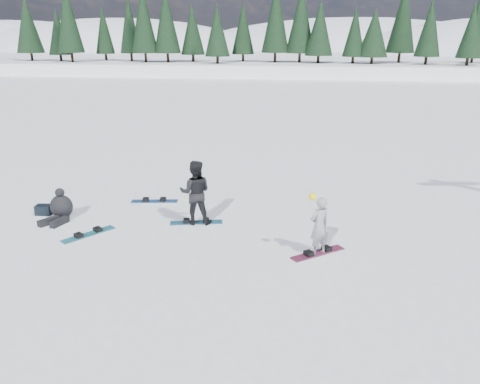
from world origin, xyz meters
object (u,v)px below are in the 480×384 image
object	(u,v)px
snowboarder_man	(195,192)
snowboard_loose_a	(88,234)
snowboard_loose_c	(154,201)
gear_bag	(44,210)
seated_rider	(61,207)
snowboarder_woman	(319,226)

from	to	relation	value
snowboarder_man	snowboard_loose_a	xyz separation A→B (m)	(-2.71, -1.23, -0.91)
snowboard_loose_a	snowboard_loose_c	xyz separation A→B (m)	(0.96, 2.81, 0.00)
gear_bag	snowboard_loose_c	size ratio (longest dim) A/B	0.30
gear_bag	snowboard_loose_c	distance (m)	3.33
snowboarder_man	seated_rider	xyz separation A→B (m)	(-4.00, -0.22, -0.57)
snowboarder_woman	snowboard_loose_a	world-z (taller)	snowboarder_woman
gear_bag	seated_rider	bearing A→B (deg)	-20.36
gear_bag	snowboard_loose_c	bearing A→B (deg)	27.73
gear_bag	snowboard_loose_c	xyz separation A→B (m)	(2.95, 1.55, -0.14)
snowboarder_woman	snowboarder_man	xyz separation A→B (m)	(-3.42, 1.56, 0.17)
seated_rider	snowboard_loose_c	bearing A→B (deg)	62.72
snowboarder_man	snowboard_loose_a	distance (m)	3.12
snowboard_loose_c	seated_rider	bearing A→B (deg)	-149.97
snowboarder_man	seated_rider	world-z (taller)	snowboarder_man
snowboard_loose_a	gear_bag	bearing A→B (deg)	94.16
gear_bag	snowboarder_woman	bearing A→B (deg)	-11.08
seated_rider	snowboard_loose_c	xyz separation A→B (m)	(2.25, 1.81, -0.34)
snowboarder_woman	snowboard_loose_c	distance (m)	6.10
snowboarder_woman	gear_bag	world-z (taller)	snowboarder_woman
snowboarder_woman	seated_rider	bearing A→B (deg)	-47.89
snowboarder_woman	snowboarder_man	size ratio (longest dim) A/B	0.87
snowboarder_woman	snowboarder_man	world-z (taller)	snowboarder_man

